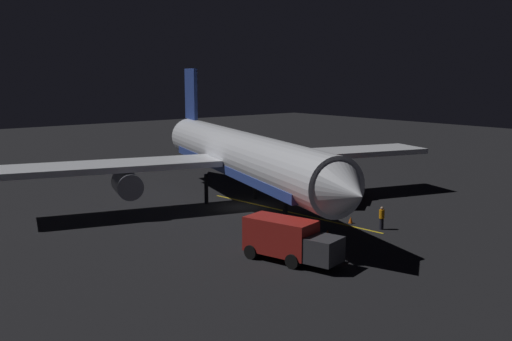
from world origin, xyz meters
The scene contains 8 objects.
ground_plane centered at (0.00, 0.00, -0.10)m, with size 180.00×180.00×0.20m, color black.
apron_guide_stripe centered at (-1.96, 4.00, 0.00)m, with size 0.24×18.67×0.01m, color gold.
airliner centered at (-0.18, -0.60, 4.45)m, with size 38.36×38.67×12.10m.
baggage_truck centered at (6.87, 13.57, 1.34)m, with size 3.55×6.55×2.63m.
catering_truck centered at (-8.42, 4.08, 1.20)m, with size 6.36×5.30×2.27m.
ground_crew_worker centered at (-3.59, 12.46, 0.89)m, with size 0.40×0.40×1.74m.
traffic_cone_near_left centered at (-3.12, 9.83, 0.25)m, with size 0.50×0.50×0.55m.
traffic_cone_near_right centered at (1.13, 11.44, 0.25)m, with size 0.50×0.50×0.55m.
Camera 1 is at (30.16, 39.01, 11.46)m, focal length 40.52 mm.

